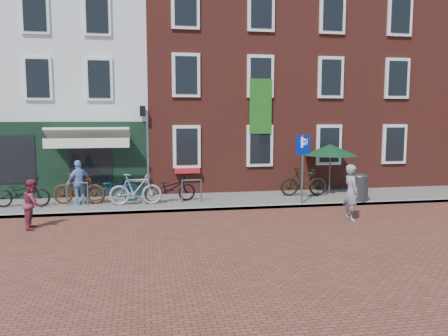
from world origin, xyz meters
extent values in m
plane|color=brown|center=(0.00, 0.00, 0.00)|extent=(80.00, 80.00, 0.00)
cube|color=slate|center=(1.00, 1.50, 0.05)|extent=(24.00, 3.00, 0.10)
cube|color=silver|center=(-5.00, 7.00, 4.50)|extent=(8.00, 8.00, 9.00)
cube|color=maroon|center=(2.00, 7.00, 5.00)|extent=(6.00, 8.00, 10.00)
cube|color=maroon|center=(8.00, 7.00, 5.00)|extent=(6.00, 8.00, 10.00)
cube|color=maroon|center=(14.50, 7.00, 4.50)|extent=(7.00, 8.00, 9.00)
cylinder|color=#3C3C3F|center=(6.62, 0.30, 0.56)|extent=(0.61, 0.61, 0.91)
ellipsoid|color=#3C3C3F|center=(6.62, 0.30, 1.08)|extent=(0.61, 0.61, 0.27)
cylinder|color=#4C4C4F|center=(4.37, 0.25, 1.33)|extent=(0.07, 0.07, 2.47)
cube|color=#0015A0|center=(4.37, 0.23, 2.20)|extent=(0.50, 0.04, 0.65)
cylinder|color=#4C4C4F|center=(6.25, 2.22, 0.14)|extent=(0.50, 0.50, 0.08)
cylinder|color=#4C4C4F|center=(6.25, 2.22, 1.03)|extent=(0.06, 0.06, 1.86)
cone|color=#0F381C|center=(6.25, 2.22, 1.96)|extent=(2.21, 2.21, 0.45)
imported|color=gray|center=(5.13, -2.06, 0.87)|extent=(0.43, 0.64, 1.74)
imported|color=maroon|center=(-4.36, -1.47, 0.72)|extent=(0.57, 0.72, 1.43)
imported|color=#7B9BD8|center=(-3.46, 1.36, 0.89)|extent=(0.96, 0.89, 1.59)
imported|color=black|center=(-5.35, 1.31, 0.60)|extent=(1.93, 0.79, 0.99)
imported|color=#4F1E13|center=(-3.49, 1.50, 0.65)|extent=(1.89, 0.81, 1.10)
imported|color=navy|center=(-2.29, 1.69, 0.60)|extent=(1.99, 1.03, 0.99)
imported|color=gray|center=(-1.50, 1.01, 0.65)|extent=(1.84, 0.55, 1.10)
imported|color=black|center=(-0.27, 1.36, 0.60)|extent=(1.99, 1.03, 0.99)
imported|color=black|center=(4.95, 1.67, 0.65)|extent=(1.88, 0.73, 1.10)
camera|label=1|loc=(-1.18, -15.02, 3.26)|focal=36.31mm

